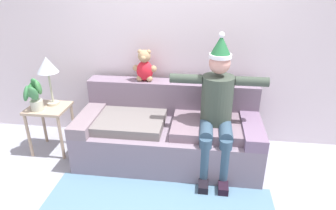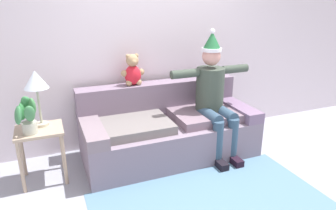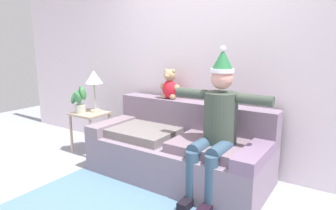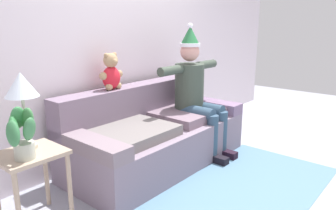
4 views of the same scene
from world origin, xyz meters
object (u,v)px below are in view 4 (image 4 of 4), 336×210
object	(u,v)px
person_seated	(196,90)
side_table	(31,167)
table_lamp	(21,89)
potted_plant	(22,133)
teddy_bear	(111,73)
couch	(155,134)

from	to	relation	value
person_seated	side_table	bearing A→B (deg)	177.10
side_table	table_lamp	size ratio (longest dim) A/B	1.01
potted_plant	teddy_bear	bearing A→B (deg)	20.69
person_seated	table_lamp	distance (m)	1.96
side_table	potted_plant	bearing A→B (deg)	-131.94
table_lamp	potted_plant	size ratio (longest dim) A/B	1.50
couch	table_lamp	world-z (taller)	table_lamp
table_lamp	side_table	bearing A→B (deg)	-112.00
person_seated	potted_plant	bearing A→B (deg)	179.71
side_table	potted_plant	distance (m)	0.33
couch	potted_plant	size ratio (longest dim) A/B	5.30
person_seated	table_lamp	world-z (taller)	person_seated
couch	potted_plant	xyz separation A→B (m)	(-1.52, -0.16, 0.45)
person_seated	potted_plant	distance (m)	2.04
teddy_bear	side_table	xyz separation A→B (m)	(-1.10, -0.36, -0.54)
teddy_bear	table_lamp	xyz separation A→B (m)	(-1.07, -0.28, 0.04)
potted_plant	couch	bearing A→B (deg)	5.93
person_seated	table_lamp	bearing A→B (deg)	174.64
couch	table_lamp	xyz separation A→B (m)	(-1.40, 0.01, 0.72)
teddy_bear	table_lamp	size ratio (longest dim) A/B	0.66
couch	side_table	distance (m)	1.45
teddy_bear	potted_plant	bearing A→B (deg)	-159.31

